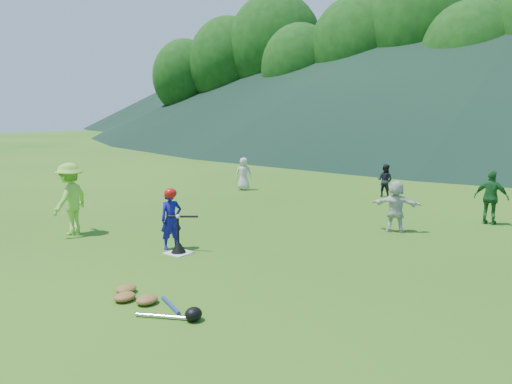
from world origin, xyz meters
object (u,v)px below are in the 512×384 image
Objects in this scene: fielder_a at (244,174)px; fielder_c at (491,197)px; batter_child at (171,219)px; equipment_pile at (146,300)px; fielder_d at (396,206)px; home_plate at (179,253)px; fielder_b at (385,180)px; adult_coach at (70,199)px; batting_tee at (179,247)px.

fielder_a is 8.30m from fielder_c.
fielder_c is (4.58, 6.31, 0.06)m from batter_child.
equipment_pile is at bearing 70.83° from fielder_c.
fielder_a is 7.27m from fielder_d.
fielder_a is 10.79m from equipment_pile.
fielder_c is at bearing 56.80° from home_plate.
fielder_d reaches higher than fielder_b.
fielder_a is (-4.05, 7.09, 0.57)m from home_plate.
fielder_d is at bearing -14.97° from batter_child.
fielder_d reaches higher than equipment_pile.
batter_child is 5.14m from fielder_d.
home_plate is 3.20m from adult_coach.
adult_coach reaches higher than equipment_pile.
adult_coach reaches higher than batting_tee.
batting_tee is (-4.23, -6.46, -0.54)m from fielder_c.
fielder_b is 4.38m from fielder_c.
fielder_d is at bearing 118.21° from fielder_b.
equipment_pile is (5.59, -9.21, -0.51)m from fielder_a.
batting_tee is at bearing 89.12° from fielder_b.
equipment_pile is (4.62, -1.77, -0.74)m from adult_coach.
batting_tee is (0.35, -0.15, -0.48)m from batter_child.
fielder_a is at bearing 119.72° from home_plate.
adult_coach is 7.41m from fielder_d.
fielder_c reaches higher than batter_child.
fielder_a is at bearing 121.23° from equipment_pile.
batting_tee reaches higher than equipment_pile.
adult_coach is 9.82m from fielder_b.
equipment_pile is (-2.69, -8.58, -0.60)m from fielder_c.
fielder_c is 1.12× the size of fielder_d.
batter_child reaches higher than fielder_a.
batting_tee is at bearing 0.00° from home_plate.
home_plate is at bearing 125.95° from equipment_pile.
batting_tee is (0.00, 0.00, 0.12)m from home_plate.
fielder_c is at bearing 150.52° from fielder_b.
fielder_c is at bearing 56.80° from batting_tee.
fielder_c is 9.01m from equipment_pile.
batter_child reaches higher than batting_tee.
fielder_a is 0.97× the size of fielder_d.
adult_coach is at bearing 121.55° from batter_child.
fielder_b is 8.80m from batting_tee.
fielder_b is at bearing 86.64° from home_plate.
fielder_c is 7.74m from batting_tee.
adult_coach is at bearing 41.22° from fielder_c.
fielder_a is 1.71× the size of batting_tee.
home_plate is at bearing 55.03° from fielder_c.
adult_coach reaches higher than home_plate.
fielder_a reaches higher than fielder_b.
fielder_b is at bearing 135.66° from adult_coach.
equipment_pile is at bearing -54.05° from batting_tee.
fielder_b reaches higher than home_plate.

